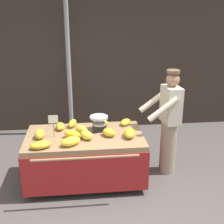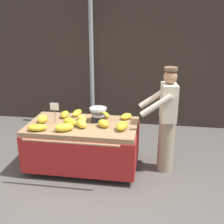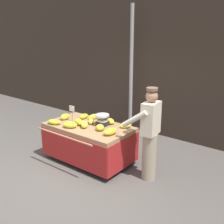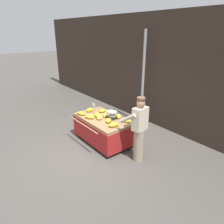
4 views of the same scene
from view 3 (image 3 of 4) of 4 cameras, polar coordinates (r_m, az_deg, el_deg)
name	(u,v)px [view 3 (image 3 of 4)]	position (r m, az deg, el deg)	size (l,w,h in m)	color
ground_plane	(81,174)	(5.54, -6.40, -12.34)	(60.00, 60.00, 0.00)	#514C47
back_wall	(158,61)	(7.17, 9.28, 10.14)	(16.00, 0.24, 3.74)	#332821
street_pole	(131,72)	(7.11, 3.90, 8.12)	(0.09, 0.09, 3.22)	gray
banana_cart	(89,135)	(5.79, -4.73, -4.71)	(1.78, 1.21, 0.78)	#93704C
weighing_scale	(102,120)	(5.65, -1.96, -1.64)	(0.28, 0.28, 0.23)	black
price_sign	(72,110)	(5.93, -8.13, 0.41)	(0.14, 0.01, 0.34)	#997A51
banana_bunch_0	(125,126)	(5.55, 2.75, -2.76)	(0.14, 0.23, 0.10)	yellow
banana_bunch_1	(84,125)	(5.58, -5.61, -2.55)	(0.14, 0.22, 0.13)	yellow
banana_bunch_2	(100,127)	(5.42, -2.47, -3.13)	(0.16, 0.22, 0.12)	gold
banana_bunch_3	(70,125)	(5.61, -8.51, -2.58)	(0.17, 0.29, 0.12)	yellow
banana_bunch_4	(79,122)	(5.75, -6.72, -1.99)	(0.15, 0.25, 0.13)	gold
banana_bunch_5	(65,117)	(6.12, -9.51, -0.93)	(0.14, 0.23, 0.13)	yellow
banana_bunch_6	(94,117)	(6.07, -3.76, -0.95)	(0.11, 0.24, 0.11)	yellow
banana_bunch_7	(84,116)	(6.12, -5.72, -0.86)	(0.13, 0.23, 0.11)	gold
banana_bunch_8	(91,121)	(5.81, -4.28, -1.84)	(0.11, 0.24, 0.10)	yellow
banana_bunch_9	(110,132)	(5.20, -0.37, -3.99)	(0.16, 0.29, 0.12)	gold
banana_bunch_10	(110,121)	(5.79, -0.33, -1.86)	(0.14, 0.25, 0.10)	yellow
banana_bunch_11	(54,122)	(5.87, -11.61, -1.96)	(0.17, 0.29, 0.10)	gold
vendor_person	(149,134)	(5.04, 7.61, -4.47)	(0.61, 0.56, 1.71)	gray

